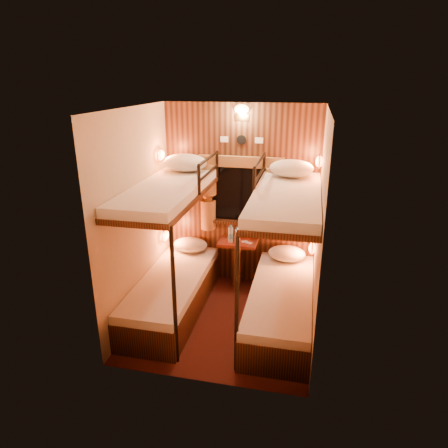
% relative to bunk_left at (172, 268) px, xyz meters
% --- Properties ---
extents(floor, '(2.10, 2.10, 0.00)m').
position_rel_bunk_left_xyz_m(floor, '(0.65, -0.07, -0.56)').
color(floor, '#35160E').
rests_on(floor, ground).
extents(ceiling, '(2.10, 2.10, 0.00)m').
position_rel_bunk_left_xyz_m(ceiling, '(0.65, -0.07, 1.84)').
color(ceiling, silver).
rests_on(ceiling, wall_back).
extents(wall_back, '(2.40, 0.00, 2.40)m').
position_rel_bunk_left_xyz_m(wall_back, '(0.65, 0.98, 0.64)').
color(wall_back, '#C6B293').
rests_on(wall_back, floor).
extents(wall_front, '(2.40, 0.00, 2.40)m').
position_rel_bunk_left_xyz_m(wall_front, '(0.65, -1.12, 0.64)').
color(wall_front, '#C6B293').
rests_on(wall_front, floor).
extents(wall_left, '(0.00, 2.40, 2.40)m').
position_rel_bunk_left_xyz_m(wall_left, '(-0.35, -0.07, 0.64)').
color(wall_left, '#C6B293').
rests_on(wall_left, floor).
extents(wall_right, '(0.00, 2.40, 2.40)m').
position_rel_bunk_left_xyz_m(wall_right, '(1.65, -0.07, 0.64)').
color(wall_right, '#C6B293').
rests_on(wall_right, floor).
extents(back_panel, '(2.00, 0.03, 2.40)m').
position_rel_bunk_left_xyz_m(back_panel, '(0.65, 0.97, 0.64)').
color(back_panel, black).
rests_on(back_panel, floor).
extents(bunk_left, '(0.72, 1.90, 1.82)m').
position_rel_bunk_left_xyz_m(bunk_left, '(0.00, 0.00, 0.00)').
color(bunk_left, black).
rests_on(bunk_left, floor).
extents(bunk_right, '(0.72, 1.90, 1.82)m').
position_rel_bunk_left_xyz_m(bunk_right, '(1.30, 0.00, 0.00)').
color(bunk_right, black).
rests_on(bunk_right, floor).
extents(window, '(1.00, 0.12, 0.79)m').
position_rel_bunk_left_xyz_m(window, '(0.65, 0.94, 0.62)').
color(window, black).
rests_on(window, back_panel).
extents(curtains, '(1.10, 0.22, 1.00)m').
position_rel_bunk_left_xyz_m(curtains, '(0.65, 0.90, 0.71)').
color(curtains, brown).
rests_on(curtains, back_panel).
extents(back_fixtures, '(0.54, 0.09, 0.48)m').
position_rel_bunk_left_xyz_m(back_fixtures, '(0.65, 0.93, 1.69)').
color(back_fixtures, black).
rests_on(back_fixtures, back_panel).
extents(reading_lamps, '(2.00, 0.20, 1.25)m').
position_rel_bunk_left_xyz_m(reading_lamps, '(0.65, 0.63, 0.68)').
color(reading_lamps, orange).
rests_on(reading_lamps, wall_left).
extents(table, '(0.50, 0.34, 0.66)m').
position_rel_bunk_left_xyz_m(table, '(0.65, 0.78, -0.14)').
color(table, '#5E1B15').
rests_on(table, floor).
extents(bottle_left, '(0.07, 0.07, 0.24)m').
position_rel_bunk_left_xyz_m(bottle_left, '(0.56, 0.72, 0.19)').
color(bottle_left, '#99BFE5').
rests_on(bottle_left, table).
extents(bottle_right, '(0.06, 0.06, 0.21)m').
position_rel_bunk_left_xyz_m(bottle_right, '(0.65, 0.73, 0.18)').
color(bottle_right, '#99BFE5').
rests_on(bottle_right, table).
extents(sachet_a, '(0.09, 0.08, 0.01)m').
position_rel_bunk_left_xyz_m(sachet_a, '(0.80, 0.74, 0.09)').
color(sachet_a, silver).
rests_on(sachet_a, table).
extents(sachet_b, '(0.10, 0.09, 0.01)m').
position_rel_bunk_left_xyz_m(sachet_b, '(0.74, 0.77, 0.09)').
color(sachet_b, silver).
rests_on(sachet_b, table).
extents(pillow_lower_left, '(0.47, 0.33, 0.18)m').
position_rel_bunk_left_xyz_m(pillow_lower_left, '(-0.00, 0.76, -0.01)').
color(pillow_lower_left, white).
rests_on(pillow_lower_left, bunk_left).
extents(pillow_lower_right, '(0.48, 0.34, 0.19)m').
position_rel_bunk_left_xyz_m(pillow_lower_right, '(1.30, 0.74, -0.01)').
color(pillow_lower_right, white).
rests_on(pillow_lower_right, bunk_right).
extents(pillow_upper_left, '(0.55, 0.39, 0.21)m').
position_rel_bunk_left_xyz_m(pillow_upper_left, '(-0.00, 0.65, 1.14)').
color(pillow_upper_left, white).
rests_on(pillow_upper_left, bunk_left).
extents(pillow_upper_right, '(0.51, 0.37, 0.20)m').
position_rel_bunk_left_xyz_m(pillow_upper_right, '(1.30, 0.63, 1.13)').
color(pillow_upper_right, white).
rests_on(pillow_upper_right, bunk_right).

